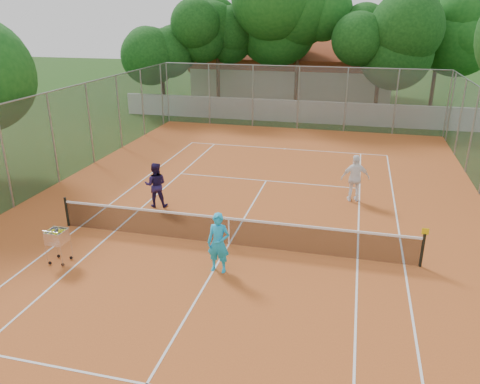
% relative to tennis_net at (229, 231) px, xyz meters
% --- Properties ---
extents(ground, '(120.00, 120.00, 0.00)m').
position_rel_tennis_net_xyz_m(ground, '(0.00, 0.00, -0.51)').
color(ground, '#18370F').
rests_on(ground, ground).
extents(court_pad, '(18.00, 34.00, 0.02)m').
position_rel_tennis_net_xyz_m(court_pad, '(0.00, 0.00, -0.50)').
color(court_pad, '#BE5B25').
rests_on(court_pad, ground).
extents(court_lines, '(10.98, 23.78, 0.01)m').
position_rel_tennis_net_xyz_m(court_lines, '(0.00, 0.00, -0.49)').
color(court_lines, white).
rests_on(court_lines, court_pad).
extents(tennis_net, '(11.88, 0.10, 0.98)m').
position_rel_tennis_net_xyz_m(tennis_net, '(0.00, 0.00, 0.00)').
color(tennis_net, black).
rests_on(tennis_net, court_pad).
extents(perimeter_fence, '(18.00, 34.00, 4.00)m').
position_rel_tennis_net_xyz_m(perimeter_fence, '(0.00, 0.00, 1.49)').
color(perimeter_fence, slate).
rests_on(perimeter_fence, ground).
extents(boundary_wall, '(26.00, 0.30, 1.50)m').
position_rel_tennis_net_xyz_m(boundary_wall, '(0.00, 19.00, 0.24)').
color(boundary_wall, silver).
rests_on(boundary_wall, ground).
extents(clubhouse, '(16.40, 9.00, 4.40)m').
position_rel_tennis_net_xyz_m(clubhouse, '(-2.00, 29.00, 1.69)').
color(clubhouse, beige).
rests_on(clubhouse, ground).
extents(tropical_trees, '(29.00, 19.00, 10.00)m').
position_rel_tennis_net_xyz_m(tropical_trees, '(0.00, 22.00, 4.49)').
color(tropical_trees, '#0D3710').
rests_on(tropical_trees, ground).
extents(player_near, '(0.68, 0.46, 1.82)m').
position_rel_tennis_net_xyz_m(player_near, '(0.16, -1.69, 0.42)').
color(player_near, '#1CB3EE').
rests_on(player_near, court_pad).
extents(player_far_left, '(1.00, 0.86, 1.77)m').
position_rel_tennis_net_xyz_m(player_far_left, '(-3.60, 2.46, 0.40)').
color(player_far_left, '#221746').
rests_on(player_far_left, court_pad).
extents(player_far_right, '(1.20, 0.70, 1.92)m').
position_rel_tennis_net_xyz_m(player_far_right, '(3.87, 4.91, 0.47)').
color(player_far_right, white).
rests_on(player_far_right, court_pad).
extents(ball_hopper, '(0.67, 0.67, 1.16)m').
position_rel_tennis_net_xyz_m(ball_hopper, '(-4.67, -2.38, 0.09)').
color(ball_hopper, silver).
rests_on(ball_hopper, court_pad).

